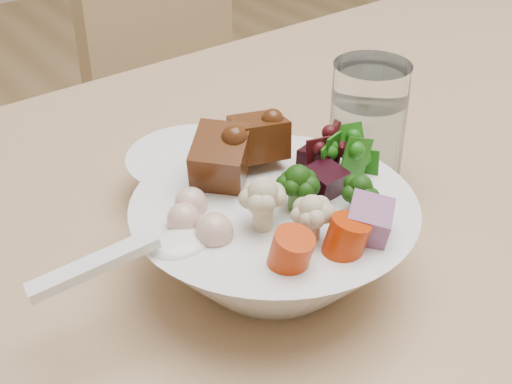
# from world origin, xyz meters

# --- Properties ---
(dining_table) EXTENTS (1.60, 0.95, 0.73)m
(dining_table) POSITION_xyz_m (-0.26, -0.12, 0.66)
(dining_table) COLOR tan
(dining_table) RESTS_ON ground
(chair_far) EXTENTS (0.47, 0.47, 0.81)m
(chair_far) POSITION_xyz_m (-0.13, 0.51, 0.46)
(chair_far) COLOR tan
(chair_far) RESTS_ON ground
(food_bowl) EXTENTS (0.23, 0.23, 0.12)m
(food_bowl) POSITION_xyz_m (-0.46, -0.13, 0.77)
(food_bowl) COLOR white
(food_bowl) RESTS_ON dining_table
(soup_spoon) EXTENTS (0.14, 0.04, 0.03)m
(soup_spoon) POSITION_xyz_m (-0.56, -0.13, 0.80)
(soup_spoon) COLOR white
(soup_spoon) RESTS_ON food_bowl
(water_glass) EXTENTS (0.07, 0.07, 0.12)m
(water_glass) POSITION_xyz_m (-0.30, -0.07, 0.79)
(water_glass) COLOR white
(water_glass) RESTS_ON dining_table
(side_bowl) EXTENTS (0.13, 0.13, 0.04)m
(side_bowl) POSITION_xyz_m (-0.45, 0.01, 0.75)
(side_bowl) COLOR white
(side_bowl) RESTS_ON dining_table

